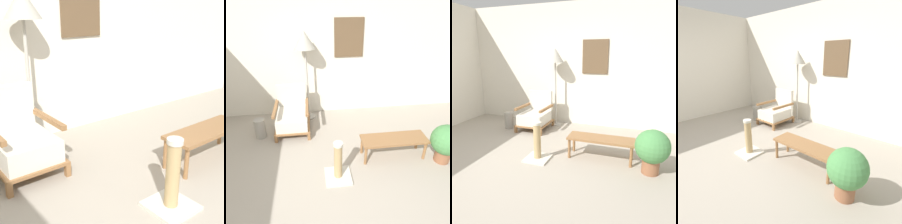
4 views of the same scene
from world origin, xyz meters
TOP-DOWN VIEW (x-y plane):
  - ground_plane at (0.00, 0.00)m, footprint 14.00×14.00m
  - wall_back at (0.00, 2.43)m, footprint 8.00×0.09m
  - wall_left at (-2.42, 0.50)m, footprint 0.06×8.00m
  - armchair at (-0.49, 1.74)m, footprint 0.62×0.73m
  - floor_lamp at (-0.17, 2.16)m, footprint 0.39×0.39m
  - coffee_table at (1.12, 0.76)m, footprint 1.02×0.34m
  - vase at (-1.06, 1.56)m, footprint 0.19×0.19m
  - potted_plant at (1.86, 0.55)m, footprint 0.46×0.46m
  - scratching_post at (0.20, 0.41)m, footprint 0.37×0.37m

SIDE VIEW (x-z plane):
  - ground_plane at x=0.00m, z-range 0.00..0.00m
  - vase at x=-1.06m, z-range 0.00..0.36m
  - scratching_post at x=0.20m, z-range -0.09..0.52m
  - coffee_table at x=1.12m, z-range 0.13..0.48m
  - armchair at x=-0.49m, z-range -0.10..0.71m
  - potted_plant at x=1.86m, z-range 0.05..0.68m
  - wall_left at x=-2.42m, z-range 0.00..2.70m
  - wall_back at x=0.00m, z-range 0.00..2.70m
  - floor_lamp at x=-0.17m, z-range 0.63..2.36m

